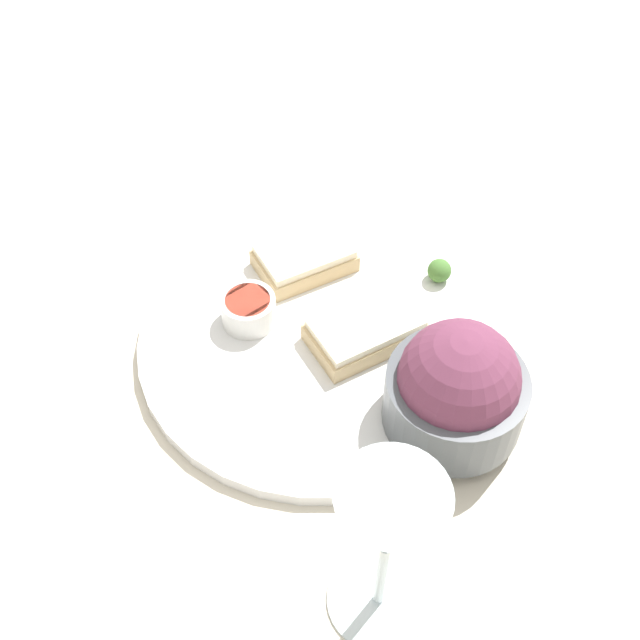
% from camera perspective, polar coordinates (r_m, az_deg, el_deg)
% --- Properties ---
extents(ground_plane, '(4.00, 4.00, 0.00)m').
position_cam_1_polar(ground_plane, '(0.75, 0.00, -1.68)').
color(ground_plane, beige).
extents(dinner_plate, '(0.34, 0.34, 0.01)m').
position_cam_1_polar(dinner_plate, '(0.75, 0.00, -1.34)').
color(dinner_plate, white).
rests_on(dinner_plate, ground_plane).
extents(salad_bowl, '(0.12, 0.12, 0.10)m').
position_cam_1_polar(salad_bowl, '(0.66, 9.69, -4.81)').
color(salad_bowl, '#4C5156').
rests_on(salad_bowl, dinner_plate).
extents(sauce_ramekin, '(0.05, 0.05, 0.03)m').
position_cam_1_polar(sauce_ramekin, '(0.74, -5.11, 0.81)').
color(sauce_ramekin, white).
rests_on(sauce_ramekin, dinner_plate).
extents(cheese_toast_near, '(0.11, 0.08, 0.03)m').
position_cam_1_polar(cheese_toast_near, '(0.73, 3.25, -0.74)').
color(cheese_toast_near, '#D1B27F').
rests_on(cheese_toast_near, dinner_plate).
extents(cheese_toast_far, '(0.10, 0.08, 0.03)m').
position_cam_1_polar(cheese_toast_far, '(0.79, -1.12, 4.42)').
color(cheese_toast_far, '#D1B27F').
rests_on(cheese_toast_far, dinner_plate).
extents(wine_glass, '(0.08, 0.08, 0.16)m').
position_cam_1_polar(wine_glass, '(0.52, 4.88, -14.64)').
color(wine_glass, silver).
rests_on(wine_glass, ground_plane).
extents(garnish, '(0.02, 0.02, 0.02)m').
position_cam_1_polar(garnish, '(0.79, 8.49, 3.49)').
color(garnish, '#477533').
rests_on(garnish, dinner_plate).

